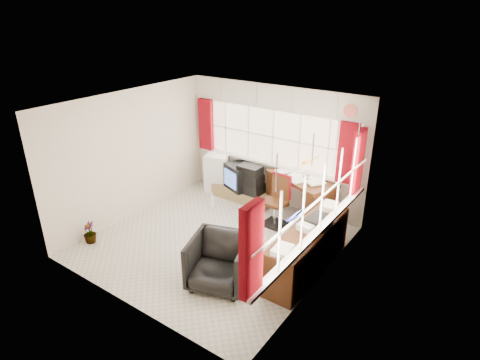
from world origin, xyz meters
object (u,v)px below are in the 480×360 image
object	(u,v)px
credenza	(308,249)
crt_tv	(241,176)
tv_bench	(244,194)
mini_fridge	(218,172)
office_chair	(219,262)
radiator	(250,226)
desk	(300,194)
task_chair	(278,198)
desk_lamp	(317,162)

from	to	relation	value
credenza	crt_tv	size ratio (longest dim) A/B	2.67
tv_bench	mini_fridge	distance (m)	0.83
office_chair	radiator	world-z (taller)	office_chair
desk	credenza	size ratio (longest dim) A/B	0.79
task_chair	office_chair	bearing A→B (deg)	-84.04
desk_lamp	office_chair	world-z (taller)	desk_lamp
tv_bench	office_chair	bearing A→B (deg)	-62.66
task_chair	office_chair	size ratio (longest dim) A/B	1.14
crt_tv	desk	bearing A→B (deg)	3.04
office_chair	radiator	distance (m)	1.48
desk	mini_fridge	xyz separation A→B (m)	(-2.08, -0.00, -0.03)
crt_tv	mini_fridge	world-z (taller)	mini_fridge
office_chair	desk	bearing A→B (deg)	72.27
radiator	tv_bench	world-z (taller)	radiator
tv_bench	mini_fridge	xyz separation A→B (m)	(-0.76, 0.08, 0.31)
desk_lamp	radiator	size ratio (longest dim) A/B	0.80
credenza	desk_lamp	bearing A→B (deg)	112.60
task_chair	credenza	xyz separation A→B (m)	(1.15, -1.05, -0.14)
radiator	tv_bench	distance (m)	1.55
desk	tv_bench	bearing A→B (deg)	-176.54
mini_fridge	radiator	bearing A→B (deg)	-36.36
credenza	mini_fridge	bearing A→B (deg)	152.26
credenza	mini_fridge	size ratio (longest dim) A/B	2.32
desk	credenza	distance (m)	1.87
desk	radiator	bearing A→B (deg)	-105.27
desk	credenza	xyz separation A→B (m)	(0.96, -1.60, -0.07)
desk	desk_lamp	xyz separation A→B (m)	(0.21, 0.19, 0.66)
desk	task_chair	world-z (taller)	task_chair
office_chair	tv_bench	bearing A→B (deg)	98.96
task_chair	credenza	size ratio (longest dim) A/B	0.50
desk	radiator	xyz separation A→B (m)	(-0.35, -1.28, -0.24)
task_chair	tv_bench	size ratio (longest dim) A/B	0.71
desk	crt_tv	bearing A→B (deg)	-176.96
credenza	tv_bench	distance (m)	2.75
crt_tv	office_chair	bearing A→B (deg)	-61.40
desk_lamp	tv_bench	xyz separation A→B (m)	(-1.53, -0.27, -0.99)
desk_lamp	credenza	distance (m)	2.07
radiator	office_chair	bearing A→B (deg)	-75.00
desk_lamp	mini_fridge	xyz separation A→B (m)	(-2.30, -0.19, -0.69)
credenza	tv_bench	bearing A→B (deg)	146.30
office_chair	tv_bench	xyz separation A→B (m)	(-1.35, 2.61, -0.27)
desk_lamp	task_chair	size ratio (longest dim) A/B	0.43
desk	desk_lamp	world-z (taller)	desk_lamp
radiator	task_chair	bearing A→B (deg)	77.89
radiator	credenza	xyz separation A→B (m)	(1.31, -0.32, 0.17)
tv_bench	radiator	bearing A→B (deg)	-50.93
task_chair	desk_lamp	bearing A→B (deg)	61.46
desk_lamp	mini_fridge	size ratio (longest dim) A/B	0.50
task_chair	crt_tv	distance (m)	1.30
task_chair	crt_tv	world-z (taller)	task_chair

